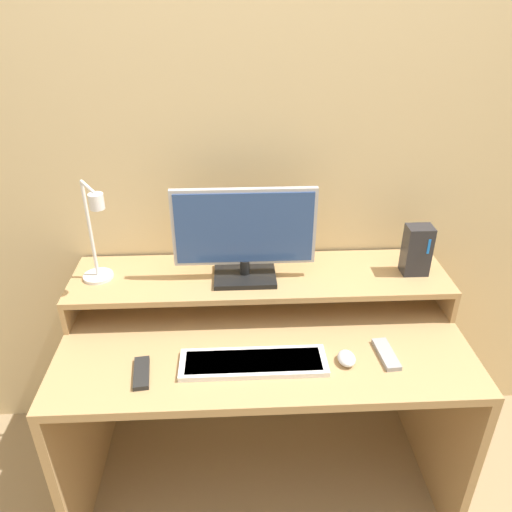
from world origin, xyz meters
name	(u,v)px	position (x,y,z in m)	size (l,w,h in m)	color
wall_back	(257,149)	(0.00, 0.74, 1.25)	(6.00, 0.05, 2.50)	beige
desk	(263,374)	(0.00, 0.35, 0.52)	(1.38, 0.70, 0.71)	tan
monitor_shelf	(260,278)	(0.00, 0.53, 0.82)	(1.38, 0.33, 0.13)	tan
monitor	(244,235)	(-0.06, 0.52, 1.01)	(0.50, 0.17, 0.34)	black
desk_lamp	(96,240)	(-0.56, 0.50, 1.02)	(0.15, 0.19, 0.38)	silver
router_dock	(417,250)	(0.57, 0.52, 0.93)	(0.09, 0.07, 0.19)	#28282D
keyboard	(253,362)	(-0.04, 0.18, 0.72)	(0.47, 0.14, 0.02)	white
mouse	(347,358)	(0.26, 0.18, 0.73)	(0.06, 0.08, 0.03)	silver
remote_control	(142,373)	(-0.39, 0.16, 0.72)	(0.06, 0.14, 0.02)	black
remote_secondary	(386,354)	(0.39, 0.20, 0.72)	(0.06, 0.15, 0.02)	#99999E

